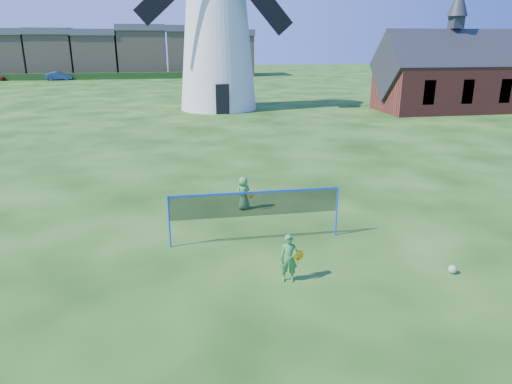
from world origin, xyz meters
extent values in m
plane|color=black|center=(0.00, 0.00, 0.00)|extent=(220.00, 220.00, 0.00)
cube|color=black|center=(1.96, 26.08, 1.20)|extent=(1.09, 0.13, 2.41)
cube|color=black|center=(1.96, 26.75, 5.47)|extent=(0.77, 0.13, 0.99)
cube|color=maroon|center=(21.00, 24.66, 1.89)|extent=(11.35, 5.68, 3.78)
cube|color=#2D3035|center=(21.00, 24.66, 3.78)|extent=(11.92, 5.78, 5.78)
cube|color=#2D3035|center=(21.00, 24.66, 7.15)|extent=(0.95, 0.95, 0.95)
cone|color=#2D3035|center=(21.00, 24.66, 8.85)|extent=(1.61, 1.61, 2.46)
cube|color=black|center=(17.68, 21.87, 1.89)|extent=(0.95, 0.09, 1.89)
cube|color=black|center=(21.00, 21.87, 1.89)|extent=(0.95, 0.09, 1.89)
cube|color=black|center=(24.31, 21.87, 1.89)|extent=(0.95, 0.09, 1.89)
cylinder|color=blue|center=(-2.34, 0.40, 0.78)|extent=(0.05, 0.05, 1.55)
cylinder|color=blue|center=(2.66, 0.40, 0.78)|extent=(0.05, 0.05, 1.55)
cube|color=black|center=(0.16, 0.40, 1.15)|extent=(5.00, 0.02, 0.70)
cube|color=blue|center=(0.16, 0.40, 1.52)|extent=(5.00, 0.02, 0.06)
imported|color=#35863D|center=(0.54, -2.17, 0.61)|extent=(0.50, 0.38, 1.23)
cylinder|color=#EFB50C|center=(0.82, -1.99, 0.60)|extent=(0.28, 0.02, 0.28)
cube|color=#EFB50C|center=(0.82, -1.99, 0.43)|extent=(0.03, 0.02, 0.20)
imported|color=#469147|center=(0.24, 3.23, 0.59)|extent=(0.67, 0.55, 1.17)
cylinder|color=#EFB50C|center=(0.46, 3.01, 0.60)|extent=(0.28, 0.02, 0.28)
cube|color=#EFB50C|center=(0.46, 3.01, 0.43)|extent=(0.03, 0.02, 0.20)
sphere|color=green|center=(4.79, -2.51, 0.11)|extent=(0.22, 0.22, 0.22)
cube|color=gray|center=(-27.74, 72.00, 3.30)|extent=(6.65, 8.00, 6.61)
cube|color=#4C4C54|center=(-27.74, 72.00, 7.11)|extent=(6.95, 8.40, 1.00)
cube|color=gray|center=(-20.78, 72.00, 3.35)|extent=(6.67, 8.00, 6.70)
cube|color=#4C4C54|center=(-20.78, 72.00, 7.20)|extent=(6.97, 8.40, 1.00)
cube|color=gray|center=(-13.86, 72.00, 3.28)|extent=(6.57, 8.00, 6.56)
cube|color=#4C4C54|center=(-13.86, 72.00, 7.06)|extent=(6.87, 8.40, 1.00)
cube|color=gray|center=(-6.48, 72.00, 3.66)|extent=(7.58, 8.00, 7.32)
cube|color=#4C4C54|center=(-6.48, 72.00, 7.82)|extent=(7.88, 8.40, 1.00)
cube|color=gray|center=(1.18, 72.00, 3.60)|extent=(7.15, 8.00, 7.19)
cube|color=#4C4C54|center=(1.18, 72.00, 7.69)|extent=(7.45, 8.40, 1.00)
cube|color=gray|center=(8.45, 72.00, 3.28)|extent=(6.78, 8.00, 6.57)
cube|color=#4C4C54|center=(8.45, 72.00, 7.07)|extent=(7.08, 8.40, 1.00)
cube|color=#193814|center=(-22.00, 66.00, 0.50)|extent=(62.00, 0.80, 1.00)
imported|color=navy|center=(-18.95, 65.41, 0.63)|extent=(4.01, 1.93, 1.27)
camera|label=1|loc=(-2.06, -12.30, 5.69)|focal=32.90mm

